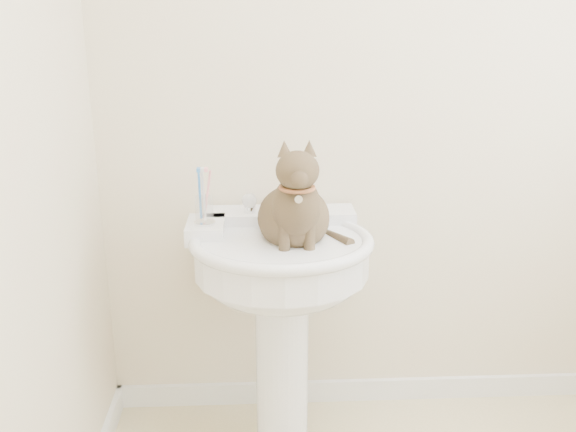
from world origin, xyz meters
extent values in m
cube|color=white|center=(0.00, 1.09, 0.04)|extent=(2.20, 0.02, 0.09)
cylinder|color=white|center=(-0.46, 0.80, 0.32)|extent=(0.18, 0.18, 0.64)
cylinder|color=white|center=(-0.46, 0.80, 0.74)|extent=(0.57, 0.57, 0.12)
ellipsoid|color=white|center=(-0.46, 0.80, 0.68)|extent=(0.52, 0.45, 0.20)
torus|color=white|center=(-0.46, 0.80, 0.80)|extent=(0.60, 0.60, 0.04)
cube|color=white|center=(-0.46, 1.00, 0.81)|extent=(0.53, 0.14, 0.06)
cube|color=white|center=(-0.71, 0.89, 0.81)|extent=(0.12, 0.19, 0.06)
cylinder|color=silver|center=(-0.46, 0.96, 0.86)|extent=(0.05, 0.05, 0.05)
cylinder|color=silver|center=(-0.46, 0.91, 0.89)|extent=(0.04, 0.04, 0.14)
sphere|color=white|center=(-0.57, 0.98, 0.88)|extent=(0.06, 0.06, 0.06)
sphere|color=white|center=(-0.35, 0.98, 0.88)|extent=(0.06, 0.06, 0.06)
cube|color=#D35921|center=(-0.43, 1.05, 0.86)|extent=(0.10, 0.07, 0.03)
cylinder|color=silver|center=(-0.71, 0.86, 0.85)|extent=(0.07, 0.07, 0.01)
cylinder|color=white|center=(-0.71, 0.86, 0.89)|extent=(0.06, 0.06, 0.09)
cylinder|color=#327ACE|center=(-0.72, 0.86, 0.94)|extent=(0.01, 0.01, 0.17)
cylinder|color=silver|center=(-0.71, 0.86, 0.94)|extent=(0.01, 0.01, 0.17)
cylinder|color=pink|center=(-0.69, 0.86, 0.94)|extent=(0.01, 0.01, 0.17)
ellipsoid|color=brown|center=(-0.42, 0.83, 0.87)|extent=(0.23, 0.27, 0.21)
ellipsoid|color=brown|center=(-0.42, 0.74, 0.94)|extent=(0.15, 0.14, 0.19)
ellipsoid|color=brown|center=(-0.42, 0.70, 1.06)|extent=(0.13, 0.12, 0.12)
cone|color=brown|center=(-0.45, 0.73, 1.12)|extent=(0.05, 0.05, 0.05)
cone|color=brown|center=(-0.38, 0.73, 1.12)|extent=(0.05, 0.05, 0.05)
cylinder|color=brown|center=(-0.29, 0.85, 0.80)|extent=(0.03, 0.03, 0.25)
torus|color=brown|center=(-0.42, 0.71, 1.00)|extent=(0.11, 0.11, 0.01)
camera|label=1|loc=(-0.53, -1.14, 1.52)|focal=40.00mm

